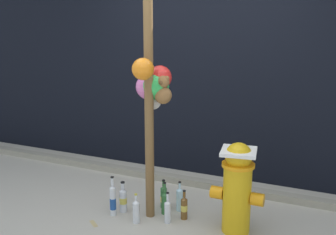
{
  "coord_description": "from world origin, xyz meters",
  "views": [
    {
      "loc": [
        1.52,
        -2.97,
        1.86
      ],
      "look_at": [
        0.12,
        0.23,
        1.03
      ],
      "focal_mm": 41.74,
      "sensor_mm": 36.0,
      "label": 1
    }
  ],
  "objects_px": {
    "bottle_0": "(123,199)",
    "bottle_6": "(180,199)",
    "bottle_4": "(168,211)",
    "bottle_5": "(165,202)",
    "bottle_1": "(136,211)",
    "memorial_post": "(152,60)",
    "fire_hydrant": "(237,186)",
    "bottle_7": "(164,197)",
    "bottle_3": "(113,200)",
    "bottle_2": "(184,207)"
  },
  "relations": [
    {
      "from": "bottle_0",
      "to": "bottle_6",
      "type": "distance_m",
      "value": 0.58
    },
    {
      "from": "bottle_4",
      "to": "bottle_5",
      "type": "relative_size",
      "value": 0.94
    },
    {
      "from": "bottle_1",
      "to": "memorial_post",
      "type": "bearing_deg",
      "value": 75.33
    },
    {
      "from": "fire_hydrant",
      "to": "bottle_5",
      "type": "distance_m",
      "value": 0.8
    },
    {
      "from": "bottle_4",
      "to": "bottle_5",
      "type": "distance_m",
      "value": 0.19
    },
    {
      "from": "fire_hydrant",
      "to": "bottle_1",
      "type": "distance_m",
      "value": 1.0
    },
    {
      "from": "bottle_1",
      "to": "bottle_7",
      "type": "distance_m",
      "value": 0.42
    },
    {
      "from": "bottle_0",
      "to": "bottle_4",
      "type": "relative_size",
      "value": 1.03
    },
    {
      "from": "bottle_3",
      "to": "bottle_6",
      "type": "bearing_deg",
      "value": 32.27
    },
    {
      "from": "fire_hydrant",
      "to": "bottle_4",
      "type": "bearing_deg",
      "value": -169.65
    },
    {
      "from": "bottle_2",
      "to": "bottle_7",
      "type": "bearing_deg",
      "value": 152.88
    },
    {
      "from": "bottle_3",
      "to": "bottle_5",
      "type": "bearing_deg",
      "value": 27.23
    },
    {
      "from": "bottle_5",
      "to": "bottle_6",
      "type": "bearing_deg",
      "value": 47.99
    },
    {
      "from": "memorial_post",
      "to": "bottle_5",
      "type": "bearing_deg",
      "value": 18.76
    },
    {
      "from": "bottle_3",
      "to": "bottle_4",
      "type": "bearing_deg",
      "value": 7.73
    },
    {
      "from": "bottle_1",
      "to": "bottle_2",
      "type": "xyz_separation_m",
      "value": [
        0.39,
        0.26,
        -0.0
      ]
    },
    {
      "from": "fire_hydrant",
      "to": "bottle_6",
      "type": "relative_size",
      "value": 2.69
    },
    {
      "from": "bottle_2",
      "to": "bottle_6",
      "type": "distance_m",
      "value": 0.18
    },
    {
      "from": "memorial_post",
      "to": "bottle_5",
      "type": "xyz_separation_m",
      "value": [
        0.11,
        0.04,
        -1.42
      ]
    },
    {
      "from": "memorial_post",
      "to": "bottle_3",
      "type": "xyz_separation_m",
      "value": [
        -0.35,
        -0.2,
        -1.39
      ]
    },
    {
      "from": "bottle_3",
      "to": "bottle_4",
      "type": "relative_size",
      "value": 1.3
    },
    {
      "from": "bottle_1",
      "to": "bottle_5",
      "type": "relative_size",
      "value": 0.89
    },
    {
      "from": "bottle_4",
      "to": "bottle_6",
      "type": "bearing_deg",
      "value": 88.23
    },
    {
      "from": "bottle_5",
      "to": "bottle_3",
      "type": "bearing_deg",
      "value": -152.77
    },
    {
      "from": "memorial_post",
      "to": "bottle_0",
      "type": "relative_size",
      "value": 9.21
    },
    {
      "from": "bottle_4",
      "to": "bottle_1",
      "type": "bearing_deg",
      "value": -156.3
    },
    {
      "from": "memorial_post",
      "to": "fire_hydrant",
      "type": "bearing_deg",
      "value": -0.45
    },
    {
      "from": "fire_hydrant",
      "to": "bottle_0",
      "type": "relative_size",
      "value": 2.61
    },
    {
      "from": "bottle_0",
      "to": "bottle_2",
      "type": "height_order",
      "value": "bottle_0"
    },
    {
      "from": "bottle_3",
      "to": "bottle_2",
      "type": "bearing_deg",
      "value": 17.43
    },
    {
      "from": "bottle_2",
      "to": "bottle_3",
      "type": "height_order",
      "value": "bottle_3"
    },
    {
      "from": "fire_hydrant",
      "to": "bottle_4",
      "type": "relative_size",
      "value": 2.7
    },
    {
      "from": "bottle_3",
      "to": "bottle_7",
      "type": "xyz_separation_m",
      "value": [
        0.39,
        0.36,
        -0.04
      ]
    },
    {
      "from": "bottle_1",
      "to": "bottle_6",
      "type": "height_order",
      "value": "bottle_6"
    },
    {
      "from": "bottle_0",
      "to": "bottle_5",
      "type": "height_order",
      "value": "bottle_5"
    },
    {
      "from": "memorial_post",
      "to": "bottle_1",
      "type": "bearing_deg",
      "value": -104.67
    },
    {
      "from": "bottle_2",
      "to": "bottle_3",
      "type": "distance_m",
      "value": 0.71
    },
    {
      "from": "bottle_3",
      "to": "bottle_4",
      "type": "distance_m",
      "value": 0.57
    },
    {
      "from": "bottle_0",
      "to": "bottle_7",
      "type": "height_order",
      "value": "bottle_0"
    },
    {
      "from": "bottle_5",
      "to": "bottle_7",
      "type": "bearing_deg",
      "value": 118.74
    },
    {
      "from": "bottle_6",
      "to": "bottle_0",
      "type": "bearing_deg",
      "value": -153.65
    },
    {
      "from": "bottle_0",
      "to": "bottle_2",
      "type": "xyz_separation_m",
      "value": [
        0.62,
        0.11,
        -0.01
      ]
    },
    {
      "from": "fire_hydrant",
      "to": "bottle_5",
      "type": "bearing_deg",
      "value": 176.61
    },
    {
      "from": "bottle_1",
      "to": "bottle_4",
      "type": "distance_m",
      "value": 0.3
    },
    {
      "from": "bottle_1",
      "to": "bottle_4",
      "type": "relative_size",
      "value": 0.95
    },
    {
      "from": "memorial_post",
      "to": "bottle_7",
      "type": "relative_size",
      "value": 9.82
    },
    {
      "from": "memorial_post",
      "to": "bottle_6",
      "type": "xyz_separation_m",
      "value": [
        0.22,
        0.16,
        -1.41
      ]
    },
    {
      "from": "bottle_5",
      "to": "bottle_7",
      "type": "xyz_separation_m",
      "value": [
        -0.07,
        0.12,
        -0.01
      ]
    },
    {
      "from": "bottle_5",
      "to": "bottle_6",
      "type": "relative_size",
      "value": 1.07
    },
    {
      "from": "fire_hydrant",
      "to": "bottle_2",
      "type": "bearing_deg",
      "value": 177.75
    }
  ]
}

